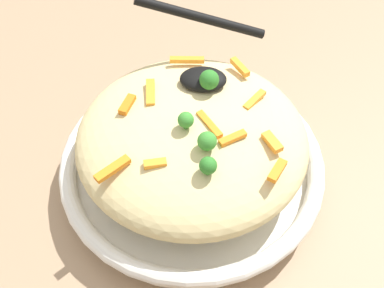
# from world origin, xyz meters

# --- Properties ---
(ground_plane) EXTENTS (2.40, 2.40, 0.00)m
(ground_plane) POSITION_xyz_m (0.00, 0.00, 0.00)
(ground_plane) COLOR #9E7F60
(serving_bowl) EXTENTS (0.33, 0.33, 0.05)m
(serving_bowl) POSITION_xyz_m (0.00, 0.00, 0.03)
(serving_bowl) COLOR white
(serving_bowl) RESTS_ON ground_plane
(pasta_mound) EXTENTS (0.28, 0.27, 0.08)m
(pasta_mound) POSITION_xyz_m (0.00, 0.00, 0.08)
(pasta_mound) COLOR #DBC689
(pasta_mound) RESTS_ON serving_bowl
(carrot_piece_0) EXTENTS (0.03, 0.03, 0.01)m
(carrot_piece_0) POSITION_xyz_m (-0.07, -0.03, 0.12)
(carrot_piece_0) COLOR orange
(carrot_piece_0) RESTS_ON pasta_mound
(carrot_piece_1) EXTENTS (0.04, 0.01, 0.01)m
(carrot_piece_1) POSITION_xyz_m (0.01, -0.10, 0.12)
(carrot_piece_1) COLOR orange
(carrot_piece_1) RESTS_ON pasta_mound
(carrot_piece_2) EXTENTS (0.03, 0.02, 0.01)m
(carrot_piece_2) POSITION_xyz_m (-0.05, 0.03, 0.12)
(carrot_piece_2) COLOR orange
(carrot_piece_2) RESTS_ON pasta_mound
(carrot_piece_3) EXTENTS (0.02, 0.03, 0.01)m
(carrot_piece_3) POSITION_xyz_m (-0.06, -0.09, 0.12)
(carrot_piece_3) COLOR orange
(carrot_piece_3) RESTS_ON pasta_mound
(carrot_piece_4) EXTENTS (0.03, 0.01, 0.01)m
(carrot_piece_4) POSITION_xyz_m (0.04, 0.06, 0.12)
(carrot_piece_4) COLOR orange
(carrot_piece_4) RESTS_ON pasta_mound
(carrot_piece_5) EXTENTS (0.02, 0.03, 0.01)m
(carrot_piece_5) POSITION_xyz_m (-0.09, 0.07, 0.12)
(carrot_piece_5) COLOR orange
(carrot_piece_5) RESTS_ON pasta_mound
(carrot_piece_6) EXTENTS (0.01, 0.04, 0.01)m
(carrot_piece_6) POSITION_xyz_m (0.05, -0.04, 0.12)
(carrot_piece_6) COLOR orange
(carrot_piece_6) RESTS_ON pasta_mound
(carrot_piece_7) EXTENTS (0.04, 0.04, 0.01)m
(carrot_piece_7) POSITION_xyz_m (0.08, 0.07, 0.12)
(carrot_piece_7) COLOR orange
(carrot_piece_7) RESTS_ON pasta_mound
(carrot_piece_8) EXTENTS (0.03, 0.04, 0.01)m
(carrot_piece_8) POSITION_xyz_m (-0.02, 0.01, 0.12)
(carrot_piece_8) COLOR orange
(carrot_piece_8) RESTS_ON pasta_mound
(carrot_piece_9) EXTENTS (0.02, 0.03, 0.01)m
(carrot_piece_9) POSITION_xyz_m (0.08, -0.02, 0.12)
(carrot_piece_9) COLOR orange
(carrot_piece_9) RESTS_ON pasta_mound
(carrot_piece_10) EXTENTS (0.02, 0.03, 0.01)m
(carrot_piece_10) POSITION_xyz_m (-0.09, 0.03, 0.12)
(carrot_piece_10) COLOR orange
(carrot_piece_10) RESTS_ON pasta_mound
(broccoli_floret_0) EXTENTS (0.02, 0.02, 0.02)m
(broccoli_floret_0) POSITION_xyz_m (0.01, 0.02, 0.14)
(broccoli_floret_0) COLOR #377928
(broccoli_floret_0) RESTS_ON pasta_mound
(broccoli_floret_1) EXTENTS (0.02, 0.02, 0.03)m
(broccoli_floret_1) POSITION_xyz_m (-0.02, -0.05, 0.14)
(broccoli_floret_1) COLOR #296820
(broccoli_floret_1) RESTS_ON pasta_mound
(broccoli_floret_2) EXTENTS (0.02, 0.02, 0.02)m
(broccoli_floret_2) POSITION_xyz_m (-0.02, 0.07, 0.13)
(broccoli_floret_2) COLOR #296820
(broccoli_floret_2) RESTS_ON pasta_mound
(broccoli_floret_3) EXTENTS (0.02, 0.02, 0.03)m
(broccoli_floret_3) POSITION_xyz_m (-0.02, 0.04, 0.13)
(broccoli_floret_3) COLOR #377928
(broccoli_floret_3) RESTS_ON pasta_mound
(serving_spoon) EXTENTS (0.16, 0.11, 0.07)m
(serving_spoon) POSITION_xyz_m (-0.01, -0.09, 0.14)
(serving_spoon) COLOR black
(serving_spoon) RESTS_ON pasta_mound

